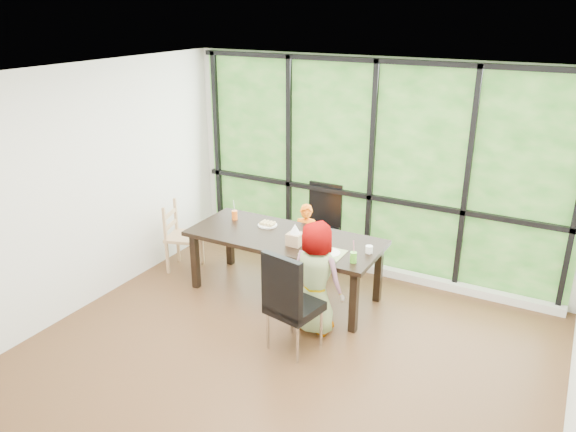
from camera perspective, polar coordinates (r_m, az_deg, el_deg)
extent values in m
plane|color=black|center=(5.68, -0.26, -14.10)|extent=(5.00, 5.00, 0.00)
plane|color=silver|center=(6.97, 8.69, 4.82)|extent=(5.00, 0.00, 5.00)
cube|color=#1D4D15|center=(6.96, 8.63, 4.78)|extent=(4.80, 0.02, 2.65)
cube|color=silver|center=(7.35, 7.86, -5.14)|extent=(4.80, 0.12, 0.10)
cube|color=black|center=(6.58, -0.35, -5.07)|extent=(2.33, 1.11, 0.75)
cube|color=black|center=(7.26, 3.26, -1.07)|extent=(0.47, 0.47, 1.08)
cube|color=black|center=(5.51, 0.69, -8.64)|extent=(0.54, 0.54, 1.08)
cube|color=#A87B54|center=(7.29, -10.63, -2.10)|extent=(0.51, 0.52, 0.90)
imported|color=#FA650A|center=(6.99, 1.89, -2.54)|extent=(0.38, 0.29, 0.95)
imported|color=gray|center=(5.78, 2.94, -6.36)|extent=(0.63, 0.44, 1.23)
cube|color=tan|center=(6.01, 3.63, -3.74)|extent=(0.45, 0.33, 0.01)
cylinder|color=white|center=(6.72, -2.12, -0.93)|extent=(0.23, 0.23, 0.01)
cylinder|color=white|center=(6.00, 4.23, -3.79)|extent=(0.25, 0.25, 0.02)
cylinder|color=orange|center=(6.92, -5.50, 0.10)|extent=(0.07, 0.07, 0.11)
cylinder|color=#5DBF30|center=(5.80, 6.73, -4.24)|extent=(0.07, 0.07, 0.11)
cylinder|color=white|center=(6.05, 8.32, -3.41)|extent=(0.08, 0.08, 0.08)
cube|color=tan|center=(6.17, 0.71, -2.38)|extent=(0.16, 0.16, 0.14)
cylinder|color=white|center=(6.89, -5.53, 0.85)|extent=(0.01, 0.04, 0.20)
cylinder|color=pink|center=(5.76, 6.77, -3.37)|extent=(0.01, 0.04, 0.20)
cone|color=white|center=(6.12, 0.72, -1.31)|extent=(0.12, 0.12, 0.11)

